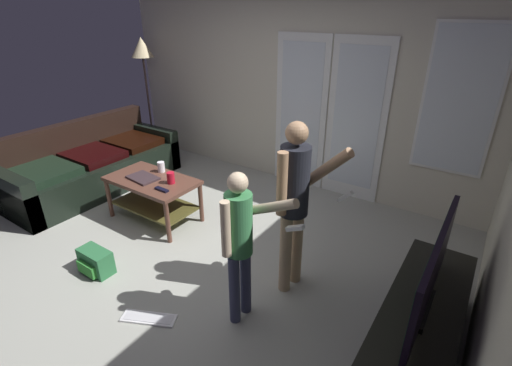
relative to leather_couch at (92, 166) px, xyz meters
name	(u,v)px	position (x,y,z in m)	size (l,w,h in m)	color
ground_plane	(172,255)	(2.02, -0.53, -0.31)	(5.35, 4.61, 0.02)	#9FA095
wall_back_with_doors	(295,88)	(2.14, 1.74, 1.01)	(5.35, 0.09, 2.70)	beige
leather_couch	(92,166)	(0.00, 0.00, 0.00)	(0.95, 2.27, 0.86)	black
coffee_table	(153,190)	(1.36, -0.13, 0.08)	(1.04, 0.59, 0.51)	brown
tv_stand	(416,336)	(4.32, -0.46, -0.07)	(0.48, 1.71, 0.45)	black
flat_screen_tv	(432,274)	(4.32, -0.46, 0.46)	(0.08, 1.19, 0.61)	black
person_adult	(295,195)	(3.23, -0.25, 0.61)	(0.57, 0.41, 1.51)	tan
person_child	(240,237)	(3.09, -0.79, 0.47)	(0.57, 0.34, 1.27)	#383B58
floor_lamp	(142,54)	(-0.33, 1.37, 1.30)	(0.34, 0.34, 1.84)	#322D23
backpack	(95,262)	(1.63, -1.11, -0.18)	(0.34, 0.21, 0.23)	#2B693D
loose_keyboard	(149,318)	(2.49, -1.25, -0.29)	(0.45, 0.31, 0.02)	white
laptop_closed	(143,178)	(1.28, -0.18, 0.23)	(0.35, 0.23, 0.02)	#382A2D
cup_near_edge	(161,167)	(1.30, 0.08, 0.28)	(0.08, 0.08, 0.12)	white
cup_by_laptop	(171,178)	(1.62, -0.08, 0.28)	(0.08, 0.08, 0.13)	red
tv_remote_black	(162,190)	(1.67, -0.27, 0.23)	(0.17, 0.05, 0.02)	black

